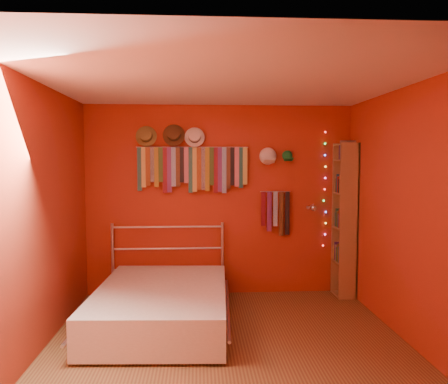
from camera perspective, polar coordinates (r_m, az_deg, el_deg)
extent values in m
plane|color=brown|center=(4.38, 0.64, -19.79)|extent=(3.50, 3.50, 0.00)
cube|color=maroon|center=(5.78, -0.58, -1.09)|extent=(3.50, 0.02, 2.50)
cube|color=maroon|center=(4.51, 23.43, -2.91)|extent=(0.02, 3.50, 2.50)
cube|color=maroon|center=(4.29, -23.41, -3.27)|extent=(0.02, 3.50, 2.50)
cube|color=white|center=(4.07, 0.67, 14.37)|extent=(3.50, 3.50, 0.02)
cylinder|color=silver|center=(5.70, -4.13, 5.85)|extent=(1.45, 0.01, 0.01)
cube|color=#195659|center=(5.74, -10.99, 2.96)|extent=(0.06, 0.01, 0.56)
cube|color=tan|center=(5.72, -10.45, 3.19)|extent=(0.06, 0.01, 0.52)
cube|color=brown|center=(5.71, -9.92, 3.32)|extent=(0.06, 0.01, 0.49)
cube|color=navy|center=(5.72, -9.36, 3.55)|extent=(0.06, 0.01, 0.45)
cube|color=olive|center=(5.70, -8.81, 3.23)|extent=(0.06, 0.01, 0.51)
cube|color=#294E1F|center=(5.69, -8.27, 3.55)|extent=(0.06, 0.01, 0.45)
cube|color=maroon|center=(5.70, -7.71, 2.85)|extent=(0.06, 0.01, 0.59)
cube|color=#481B6C|center=(5.69, -7.16, 2.90)|extent=(0.06, 0.01, 0.58)
cube|color=#6E94C3|center=(5.68, -6.61, 3.28)|extent=(0.06, 0.01, 0.51)
cube|color=#482E18|center=(5.69, -6.06, 3.28)|extent=(0.06, 0.01, 0.51)
cube|color=black|center=(5.68, -5.51, 3.54)|extent=(0.06, 0.01, 0.46)
cube|color=#A35166|center=(5.68, -4.96, 3.51)|extent=(0.06, 0.01, 0.46)
cube|color=#195851|center=(5.69, -4.40, 2.87)|extent=(0.06, 0.01, 0.59)
cube|color=#B2A047|center=(5.68, -3.84, 2.93)|extent=(0.06, 0.01, 0.58)
cube|color=brown|center=(5.67, -3.29, 3.07)|extent=(0.06, 0.01, 0.55)
cube|color=navy|center=(5.69, -2.74, 3.07)|extent=(0.06, 0.01, 0.55)
cube|color=olive|center=(5.68, -2.18, 2.99)|extent=(0.06, 0.01, 0.57)
cube|color=#27481C|center=(5.68, -1.63, 3.37)|extent=(0.06, 0.01, 0.49)
cube|color=maroon|center=(5.69, -1.08, 2.88)|extent=(0.06, 0.01, 0.59)
cube|color=#3C1863|center=(5.69, -0.53, 2.95)|extent=(0.06, 0.01, 0.58)
cube|color=#6C90C1|center=(5.68, 0.03, 2.85)|extent=(0.06, 0.01, 0.60)
cube|color=#53291B|center=(5.70, 0.57, 3.15)|extent=(0.06, 0.01, 0.54)
cube|color=black|center=(5.70, 1.13, 3.36)|extent=(0.06, 0.01, 0.50)
cube|color=#B35970|center=(5.70, 1.68, 3.29)|extent=(0.06, 0.01, 0.51)
cube|color=#1A5B50|center=(5.71, 2.22, 3.19)|extent=(0.06, 0.01, 0.53)
cube|color=#C3BD4E|center=(5.71, 2.78, 3.41)|extent=(0.06, 0.01, 0.49)
cylinder|color=silver|center=(5.80, 6.71, 0.05)|extent=(0.40, 0.01, 0.01)
cube|color=maroon|center=(5.79, 5.15, -2.20)|extent=(0.06, 0.01, 0.45)
cube|color=#451862|center=(5.80, 5.94, -2.55)|extent=(0.06, 0.01, 0.52)
cube|color=#72A2CB|center=(5.80, 6.73, -2.22)|extent=(0.06, 0.01, 0.46)
cube|color=#473017|center=(5.83, 7.48, -2.84)|extent=(0.06, 0.01, 0.59)
cube|color=black|center=(5.84, 8.26, -2.77)|extent=(0.06, 0.01, 0.58)
cylinder|color=olive|center=(5.73, -10.12, 7.17)|extent=(0.27, 0.07, 0.27)
cylinder|color=olive|center=(5.69, -10.18, 7.31)|extent=(0.16, 0.13, 0.18)
cylinder|color=#332314|center=(5.71, -10.15, 7.24)|extent=(0.16, 0.05, 0.16)
cylinder|color=#49301A|center=(5.70, -6.57, 7.38)|extent=(0.29, 0.07, 0.28)
cylinder|color=#49301A|center=(5.65, -6.60, 7.53)|extent=(0.17, 0.14, 0.19)
cylinder|color=black|center=(5.68, -6.59, 7.46)|extent=(0.17, 0.06, 0.17)
cylinder|color=silver|center=(5.69, -3.87, 7.15)|extent=(0.26, 0.06, 0.26)
cylinder|color=silver|center=(5.65, -3.87, 7.28)|extent=(0.15, 0.13, 0.17)
cylinder|color=black|center=(5.67, -3.87, 7.22)|extent=(0.16, 0.05, 0.16)
ellipsoid|color=white|center=(5.77, 5.75, 4.68)|extent=(0.20, 0.15, 0.20)
cube|color=white|center=(5.65, 5.94, 4.06)|extent=(0.15, 0.11, 0.06)
ellipsoid|color=#1B7A2F|center=(5.82, 8.26, 4.72)|extent=(0.16, 0.12, 0.16)
cube|color=#1B7A2F|center=(5.72, 8.44, 4.25)|extent=(0.11, 0.08, 0.05)
sphere|color=#FF3333|center=(5.96, 13.10, 7.62)|extent=(0.02, 0.02, 0.02)
sphere|color=#33FF4C|center=(5.95, 13.06, 6.17)|extent=(0.02, 0.02, 0.02)
sphere|color=#4C66FF|center=(5.95, 13.06, 4.71)|extent=(0.02, 0.02, 0.02)
sphere|color=yellow|center=(5.95, 13.12, 3.25)|extent=(0.02, 0.02, 0.02)
sphere|color=#FF4CCC|center=(5.96, 13.09, 1.79)|extent=(0.02, 0.02, 0.02)
sphere|color=#FF3333|center=(5.96, 13.01, 0.34)|extent=(0.02, 0.02, 0.02)
sphere|color=#33FF4C|center=(5.97, 12.90, -1.12)|extent=(0.02, 0.02, 0.02)
sphere|color=#4C66FF|center=(5.99, 13.16, -2.56)|extent=(0.02, 0.02, 0.02)
sphere|color=yellow|center=(6.01, 13.14, -3.99)|extent=(0.02, 0.02, 0.02)
sphere|color=#FF4CCC|center=(6.04, 13.05, -5.42)|extent=(0.02, 0.02, 0.02)
sphere|color=#FF3333|center=(6.06, 12.81, -6.84)|extent=(0.02, 0.02, 0.02)
cylinder|color=silver|center=(5.94, 10.90, -2.01)|extent=(0.04, 0.03, 0.04)
cylinder|color=silver|center=(5.81, 11.23, -1.83)|extent=(0.02, 0.28, 0.09)
sphere|color=white|center=(5.68, 11.59, -2.09)|extent=(0.08, 0.08, 0.08)
cube|color=olive|center=(5.75, 16.01, -3.79)|extent=(0.24, 0.02, 2.00)
cube|color=olive|center=(6.05, 15.00, -3.38)|extent=(0.24, 0.02, 2.00)
cube|color=olive|center=(5.93, 16.54, -3.55)|extent=(0.02, 0.34, 2.00)
cube|color=olive|center=(6.10, 15.31, -12.74)|extent=(0.24, 0.32, 0.02)
cube|color=olive|center=(5.99, 15.39, -8.80)|extent=(0.24, 0.32, 0.02)
cube|color=olive|center=(5.91, 15.47, -4.54)|extent=(0.24, 0.32, 0.02)
cube|color=olive|center=(5.86, 15.56, -0.19)|extent=(0.24, 0.32, 0.02)
cube|color=olive|center=(5.84, 15.64, 4.02)|extent=(0.24, 0.32, 0.02)
cube|color=olive|center=(5.85, 15.68, 5.98)|extent=(0.24, 0.32, 0.02)
cylinder|color=silver|center=(5.90, -14.33, -8.66)|extent=(0.04, 0.04, 0.97)
cylinder|color=silver|center=(5.80, -0.21, -8.74)|extent=(0.04, 0.04, 0.97)
cylinder|color=silver|center=(5.83, -7.31, -9.99)|extent=(1.42, 0.02, 0.02)
cylinder|color=silver|center=(5.77, -7.34, -7.34)|extent=(1.42, 0.02, 0.02)
cylinder|color=silver|center=(5.72, -7.37, -4.55)|extent=(1.42, 0.02, 0.02)
cube|color=beige|center=(4.90, -8.13, -14.40)|extent=(1.46, 2.00, 0.39)
cylinder|color=silver|center=(5.01, -16.53, -14.33)|extent=(0.13, 1.93, 0.03)
cylinder|color=silver|center=(4.90, 0.49, -14.60)|extent=(0.13, 1.93, 0.03)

